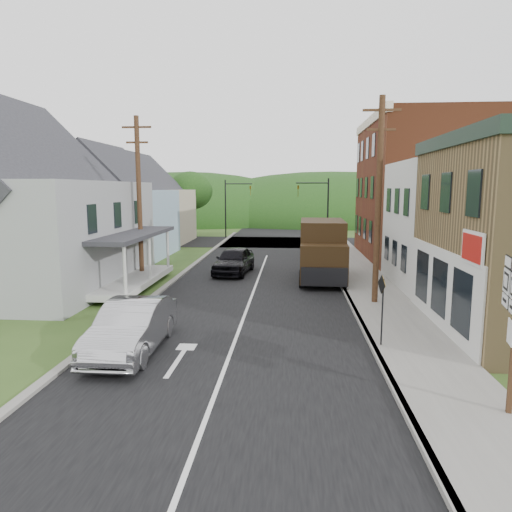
% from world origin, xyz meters
% --- Properties ---
extents(ground, '(120.00, 120.00, 0.00)m').
position_xyz_m(ground, '(0.00, 0.00, 0.00)').
color(ground, '#2D4719').
rests_on(ground, ground).
extents(road, '(9.00, 90.00, 0.02)m').
position_xyz_m(road, '(0.00, 10.00, 0.00)').
color(road, black).
rests_on(road, ground).
extents(cross_road, '(60.00, 9.00, 0.02)m').
position_xyz_m(cross_road, '(0.00, 27.00, 0.00)').
color(cross_road, black).
rests_on(cross_road, ground).
extents(sidewalk_right, '(2.80, 55.00, 0.15)m').
position_xyz_m(sidewalk_right, '(5.90, 8.00, 0.07)').
color(sidewalk_right, slate).
rests_on(sidewalk_right, ground).
extents(curb_right, '(0.20, 55.00, 0.15)m').
position_xyz_m(curb_right, '(4.55, 8.00, 0.07)').
color(curb_right, slate).
rests_on(curb_right, ground).
extents(curb_left, '(0.30, 55.00, 0.12)m').
position_xyz_m(curb_left, '(-4.65, 8.00, 0.06)').
color(curb_left, slate).
rests_on(curb_left, ground).
extents(storefront_white, '(8.00, 7.00, 6.50)m').
position_xyz_m(storefront_white, '(11.30, 7.50, 3.25)').
color(storefront_white, silver).
rests_on(storefront_white, ground).
extents(storefront_red, '(8.00, 12.00, 10.00)m').
position_xyz_m(storefront_red, '(11.30, 17.00, 5.00)').
color(storefront_red, brown).
rests_on(storefront_red, ground).
extents(house_gray, '(10.20, 12.24, 8.35)m').
position_xyz_m(house_gray, '(-12.00, 6.00, 4.23)').
color(house_gray, gray).
rests_on(house_gray, ground).
extents(house_blue, '(7.14, 8.16, 7.28)m').
position_xyz_m(house_blue, '(-11.00, 17.00, 3.69)').
color(house_blue, '#8EABC2').
rests_on(house_blue, ground).
extents(house_cream, '(7.14, 8.16, 7.28)m').
position_xyz_m(house_cream, '(-11.50, 26.00, 3.69)').
color(house_cream, '#BDB192').
rests_on(house_cream, ground).
extents(utility_pole_right, '(1.60, 0.26, 9.00)m').
position_xyz_m(utility_pole_right, '(5.60, 3.50, 4.66)').
color(utility_pole_right, '#472D19').
rests_on(utility_pole_right, ground).
extents(utility_pole_left, '(1.60, 0.26, 9.00)m').
position_xyz_m(utility_pole_left, '(-6.50, 8.00, 4.66)').
color(utility_pole_left, '#472D19').
rests_on(utility_pole_left, ground).
extents(traffic_signal_right, '(2.87, 0.20, 6.00)m').
position_xyz_m(traffic_signal_right, '(4.30, 23.50, 3.76)').
color(traffic_signal_right, black).
rests_on(traffic_signal_right, ground).
extents(traffic_signal_left, '(2.87, 0.20, 6.00)m').
position_xyz_m(traffic_signal_left, '(-4.30, 30.50, 3.76)').
color(traffic_signal_left, black).
rests_on(traffic_signal_left, ground).
extents(tree_left_b, '(4.80, 4.80, 6.94)m').
position_xyz_m(tree_left_b, '(-17.00, 12.00, 4.88)').
color(tree_left_b, '#382616').
rests_on(tree_left_b, ground).
extents(tree_left_c, '(5.80, 5.80, 8.41)m').
position_xyz_m(tree_left_c, '(-19.00, 20.00, 5.94)').
color(tree_left_c, '#382616').
rests_on(tree_left_c, ground).
extents(tree_left_d, '(4.80, 4.80, 6.94)m').
position_xyz_m(tree_left_d, '(-9.00, 32.00, 4.88)').
color(tree_left_d, '#382616').
rests_on(tree_left_d, ground).
extents(forested_ridge, '(90.00, 30.00, 16.00)m').
position_xyz_m(forested_ridge, '(0.00, 55.00, 0.00)').
color(forested_ridge, '#13330F').
rests_on(forested_ridge, ground).
extents(silver_sedan, '(1.75, 4.91, 1.61)m').
position_xyz_m(silver_sedan, '(-3.11, -3.12, 0.81)').
color(silver_sedan, '#A9A9AD').
rests_on(silver_sedan, ground).
extents(dark_sedan, '(2.41, 4.91, 1.61)m').
position_xyz_m(dark_sedan, '(-1.59, 10.45, 0.81)').
color(dark_sedan, black).
rests_on(dark_sedan, ground).
extents(delivery_van, '(2.64, 6.07, 3.36)m').
position_xyz_m(delivery_van, '(3.61, 8.86, 1.70)').
color(delivery_van, black).
rests_on(delivery_van, ground).
extents(warning_sign, '(0.15, 0.63, 2.30)m').
position_xyz_m(warning_sign, '(4.78, -2.23, 1.62)').
color(warning_sign, black).
rests_on(warning_sign, sidewalk_right).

